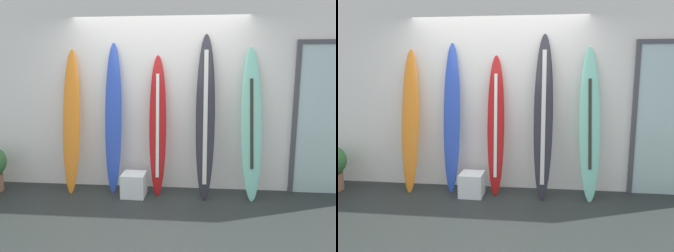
{
  "view_description": "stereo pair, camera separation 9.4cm",
  "coord_description": "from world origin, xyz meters",
  "views": [
    {
      "loc": [
        0.53,
        -3.36,
        1.73
      ],
      "look_at": [
        0.14,
        0.95,
        0.99
      ],
      "focal_mm": 33.77,
      "sensor_mm": 36.0,
      "label": 1
    },
    {
      "loc": [
        0.62,
        -3.35,
        1.73
      ],
      "look_at": [
        0.14,
        0.95,
        0.99
      ],
      "focal_mm": 33.77,
      "sensor_mm": 36.0,
      "label": 2
    }
  ],
  "objects": [
    {
      "name": "surfboard_sunset",
      "position": [
        -1.25,
        0.96,
        1.03
      ],
      "size": [
        0.26,
        0.41,
        2.05
      ],
      "color": "orange",
      "rests_on": "ground"
    },
    {
      "name": "display_block_left",
      "position": [
        -0.33,
        0.82,
        0.16
      ],
      "size": [
        0.33,
        0.33,
        0.33
      ],
      "color": "white",
      "rests_on": "ground"
    },
    {
      "name": "glass_door",
      "position": [
        2.41,
        1.18,
        1.11
      ],
      "size": [
        1.07,
        0.06,
        2.16
      ],
      "color": "silver",
      "rests_on": "ground"
    },
    {
      "name": "surfboard_cobalt",
      "position": [
        -0.65,
        1.01,
        1.05
      ],
      "size": [
        0.24,
        0.32,
        2.14
      ],
      "color": "#2B4AB7",
      "rests_on": "ground"
    },
    {
      "name": "surfboard_crimson",
      "position": [
        -0.01,
        0.99,
        0.97
      ],
      "size": [
        0.26,
        0.4,
        1.97
      ],
      "color": "#AF1415",
      "rests_on": "ground"
    },
    {
      "name": "wall_back",
      "position": [
        0.0,
        1.3,
        1.4
      ],
      "size": [
        7.2,
        0.2,
        2.8
      ],
      "primitive_type": "cube",
      "color": "white",
      "rests_on": "ground"
    },
    {
      "name": "surfboard_seafoam",
      "position": [
        1.27,
        0.95,
        1.02
      ],
      "size": [
        0.31,
        0.47,
        2.07
      ],
      "color": "#7BCFB4",
      "rests_on": "ground"
    },
    {
      "name": "surfboard_charcoal",
      "position": [
        0.65,
        0.94,
        1.12
      ],
      "size": [
        0.27,
        0.5,
        2.25
      ],
      "color": "#27262D",
      "rests_on": "ground"
    },
    {
      "name": "ground",
      "position": [
        0.0,
        0.0,
        -0.02
      ],
      "size": [
        8.0,
        8.0,
        0.04
      ],
      "primitive_type": "cube",
      "color": "#252A28"
    }
  ]
}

